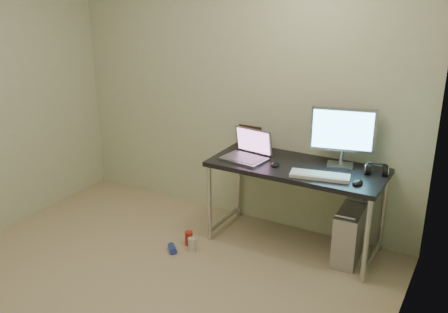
% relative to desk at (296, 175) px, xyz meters
% --- Properties ---
extents(floor, '(3.50, 3.50, 0.00)m').
position_rel_desk_xyz_m(floor, '(-0.74, -1.43, -0.66)').
color(floor, tan).
rests_on(floor, ground).
extents(wall_back, '(3.50, 0.02, 2.50)m').
position_rel_desk_xyz_m(wall_back, '(-0.74, 0.32, 0.59)').
color(wall_back, beige).
rests_on(wall_back, ground).
extents(wall_right, '(0.02, 3.50, 2.50)m').
position_rel_desk_xyz_m(wall_right, '(1.01, -1.43, 0.59)').
color(wall_right, beige).
rests_on(wall_right, ground).
extents(desk, '(1.46, 0.64, 0.75)m').
position_rel_desk_xyz_m(desk, '(0.00, 0.00, 0.00)').
color(desk, black).
rests_on(desk, ground).
extents(tower_computer, '(0.21, 0.44, 0.48)m').
position_rel_desk_xyz_m(tower_computer, '(0.49, -0.00, -0.44)').
color(tower_computer, silver).
rests_on(tower_computer, ground).
extents(cable_a, '(0.01, 0.16, 0.69)m').
position_rel_desk_xyz_m(cable_a, '(0.44, 0.27, -0.26)').
color(cable_a, black).
rests_on(cable_a, ground).
extents(cable_b, '(0.02, 0.11, 0.71)m').
position_rel_desk_xyz_m(cable_b, '(0.53, 0.25, -0.28)').
color(cable_b, black).
rests_on(cable_b, ground).
extents(can_red, '(0.07, 0.07, 0.13)m').
position_rel_desk_xyz_m(can_red, '(-0.80, -0.45, -0.60)').
color(can_red, red).
rests_on(can_red, ground).
extents(can_white, '(0.08, 0.08, 0.12)m').
position_rel_desk_xyz_m(can_white, '(-0.72, -0.53, -0.60)').
color(can_white, silver).
rests_on(can_white, ground).
extents(can_blue, '(0.13, 0.12, 0.06)m').
position_rel_desk_xyz_m(can_blue, '(-0.86, -0.62, -0.63)').
color(can_blue, '#273BAD').
rests_on(can_blue, ground).
extents(laptop, '(0.40, 0.34, 0.25)m').
position_rel_desk_xyz_m(laptop, '(-0.43, -0.05, 0.14)').
color(laptop, '#9E9EA4').
rests_on(laptop, desk).
extents(monitor, '(0.52, 0.20, 0.49)m').
position_rel_desk_xyz_m(monitor, '(0.32, 0.17, 0.37)').
color(monitor, '#9E9EA4').
rests_on(monitor, desk).
extents(keyboard, '(0.48, 0.24, 0.03)m').
position_rel_desk_xyz_m(keyboard, '(0.26, -0.16, 0.10)').
color(keyboard, silver).
rests_on(keyboard, desk).
extents(mouse_right, '(0.08, 0.13, 0.04)m').
position_rel_desk_xyz_m(mouse_right, '(0.55, -0.15, 0.11)').
color(mouse_right, black).
rests_on(mouse_right, desk).
extents(mouse_left, '(0.09, 0.12, 0.04)m').
position_rel_desk_xyz_m(mouse_left, '(-0.16, -0.10, 0.10)').
color(mouse_left, black).
rests_on(mouse_left, desk).
extents(headphones, '(0.19, 0.11, 0.12)m').
position_rel_desk_xyz_m(headphones, '(0.62, 0.13, 0.12)').
color(headphones, black).
rests_on(headphones, desk).
extents(picture_frame, '(0.23, 0.07, 0.18)m').
position_rel_desk_xyz_m(picture_frame, '(-0.59, 0.29, 0.18)').
color(picture_frame, black).
rests_on(picture_frame, desk).
extents(webcam, '(0.05, 0.04, 0.13)m').
position_rel_desk_xyz_m(webcam, '(-0.41, 0.29, 0.18)').
color(webcam, silver).
rests_on(webcam, desk).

